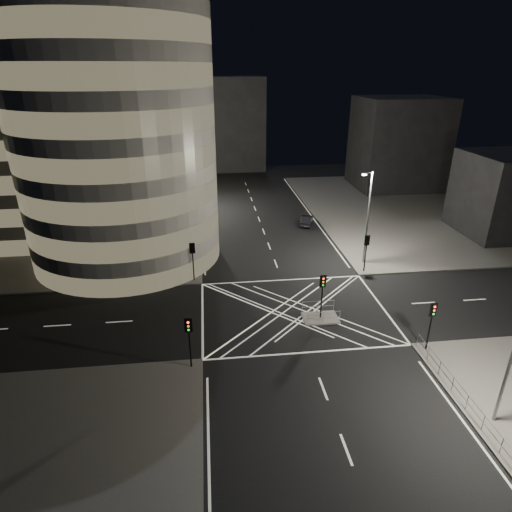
{
  "coord_description": "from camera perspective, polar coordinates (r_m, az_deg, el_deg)",
  "views": [
    {
      "loc": [
        -7.09,
        -31.84,
        19.72
      ],
      "look_at": [
        -2.7,
        5.56,
        3.0
      ],
      "focal_mm": 30.0,
      "sensor_mm": 36.0,
      "label": 1
    }
  ],
  "objects": [
    {
      "name": "building_far_end",
      "position": [
        90.53,
        -4.9,
        17.06
      ],
      "size": [
        18.0,
        8.0,
        18.0
      ],
      "primitive_type": "cube",
      "color": "black",
      "rests_on": "ground"
    },
    {
      "name": "traffic_signal_island",
      "position": [
        35.85,
        8.84,
        -4.32
      ],
      "size": [
        0.55,
        0.22,
        4.0
      ],
      "color": "black",
      "rests_on": "central_island"
    },
    {
      "name": "street_lamp_left_far",
      "position": [
        63.48,
        -8.79,
        10.76
      ],
      "size": [
        1.25,
        0.25,
        10.0
      ],
      "color": "slate",
      "rests_on": "sidewalk_far_left"
    },
    {
      "name": "tree_d",
      "position": [
        60.73,
        -9.85,
        9.62
      ],
      "size": [
        5.24,
        5.24,
        7.92
      ],
      "color": "black",
      "rests_on": "sidewalk_far_left"
    },
    {
      "name": "railing_near_right",
      "position": [
        31.4,
        25.51,
        -16.12
      ],
      "size": [
        0.06,
        11.7,
        1.1
      ],
      "primitive_type": "cube",
      "color": "slate",
      "rests_on": "sidewalk_near_right"
    },
    {
      "name": "railing_island_south",
      "position": [
        36.2,
        8.99,
        -8.08
      ],
      "size": [
        2.8,
        0.06,
        1.1
      ],
      "primitive_type": "cube",
      "color": "slate",
      "rests_on": "central_island"
    },
    {
      "name": "ground",
      "position": [
        38.11,
        5.06,
        -7.32
      ],
      "size": [
        120.0,
        120.0,
        0.0
      ],
      "primitive_type": "plane",
      "color": "black",
      "rests_on": "ground"
    },
    {
      "name": "traffic_signal_nr",
      "position": [
        34.08,
        22.39,
        -7.62
      ],
      "size": [
        0.55,
        0.22,
        4.0
      ],
      "color": "black",
      "rests_on": "sidewalk_near_right"
    },
    {
      "name": "office_tower_curved",
      "position": [
        52.85,
        -22.34,
        14.55
      ],
      "size": [
        30.0,
        29.0,
        27.2
      ],
      "color": "gray",
      "rests_on": "sidewalk_far_left"
    },
    {
      "name": "building_right_near",
      "position": [
        62.26,
        30.4,
        7.12
      ],
      "size": [
        10.0,
        10.0,
        10.0
      ],
      "primitive_type": "cube",
      "color": "black",
      "rests_on": "sidewalk_far_right"
    },
    {
      "name": "railing_island_north",
      "position": [
        37.68,
        8.28,
        -6.65
      ],
      "size": [
        2.8,
        0.06,
        1.1
      ],
      "primitive_type": "cube",
      "color": "slate",
      "rests_on": "central_island"
    },
    {
      "name": "tree_a",
      "position": [
        43.64,
        -10.77,
        3.37
      ],
      "size": [
        4.27,
        4.27,
        7.01
      ],
      "color": "black",
      "rests_on": "sidewalk_far_left"
    },
    {
      "name": "street_lamp_left_near",
      "position": [
        46.13,
        -9.32,
        5.72
      ],
      "size": [
        1.25,
        0.25,
        10.0
      ],
      "color": "slate",
      "rests_on": "sidewalk_far_left"
    },
    {
      "name": "street_lamp_right_far",
      "position": [
        46.28,
        14.65,
        5.31
      ],
      "size": [
        1.25,
        0.25,
        10.0
      ],
      "color": "slate",
      "rests_on": "sidewalk_far_right"
    },
    {
      "name": "building_right_far",
      "position": [
        80.01,
        18.4,
        14.1
      ],
      "size": [
        14.0,
        12.0,
        15.0
      ],
      "primitive_type": "cube",
      "color": "black",
      "rests_on": "sidewalk_far_right"
    },
    {
      "name": "office_block_rear",
      "position": [
        75.81,
        -18.76,
        16.25
      ],
      "size": [
        24.0,
        16.0,
        22.0
      ],
      "primitive_type": "cube",
      "color": "gray",
      "rests_on": "sidewalk_far_left"
    },
    {
      "name": "traffic_signal_nl",
      "position": [
        30.2,
        -8.93,
        -10.2
      ],
      "size": [
        0.55,
        0.22,
        4.0
      ],
      "color": "black",
      "rests_on": "sidewalk_near_left"
    },
    {
      "name": "sidewalk_far_left",
      "position": [
        65.78,
        -25.86,
        4.12
      ],
      "size": [
        42.0,
        42.0,
        0.15
      ],
      "primitive_type": "cube",
      "color": "#565451",
      "rests_on": "ground"
    },
    {
      "name": "traffic_signal_fl",
      "position": [
        42.17,
        -8.45,
        0.18
      ],
      "size": [
        0.55,
        0.22,
        4.0
      ],
      "color": "black",
      "rests_on": "sidewalk_far_left"
    },
    {
      "name": "tree_b",
      "position": [
        49.31,
        -10.38,
        5.77
      ],
      "size": [
        4.27,
        4.27,
        6.98
      ],
      "color": "black",
      "rests_on": "sidewalk_far_left"
    },
    {
      "name": "sedan",
      "position": [
        58.52,
        6.75,
        4.76
      ],
      "size": [
        2.69,
        4.25,
        1.32
      ],
      "primitive_type": "imported",
      "rotation": [
        0.0,
        0.0,
        2.79
      ],
      "color": "black",
      "rests_on": "ground"
    },
    {
      "name": "traffic_signal_fr",
      "position": [
        45.03,
        14.51,
        1.23
      ],
      "size": [
        0.55,
        0.22,
        4.0
      ],
      "color": "black",
      "rests_on": "sidewalk_far_right"
    },
    {
      "name": "central_island",
      "position": [
        37.27,
        8.57,
        -8.17
      ],
      "size": [
        3.0,
        2.0,
        0.15
      ],
      "primitive_type": "cube",
      "color": "slate",
      "rests_on": "ground"
    },
    {
      "name": "sidewalk_far_right",
      "position": [
        71.76,
        23.96,
        5.97
      ],
      "size": [
        42.0,
        42.0,
        0.15
      ],
      "primitive_type": "cube",
      "color": "#565451",
      "rests_on": "ground"
    },
    {
      "name": "tree_e",
      "position": [
        66.71,
        -9.6,
        10.33
      ],
      "size": [
        3.47,
        3.47,
        6.26
      ],
      "color": "black",
      "rests_on": "sidewalk_far_left"
    },
    {
      "name": "tree_c",
      "position": [
        54.99,
        -10.09,
        7.91
      ],
      "size": [
        3.76,
        3.76,
        6.91
      ],
      "color": "black",
      "rests_on": "sidewalk_far_left"
    }
  ]
}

